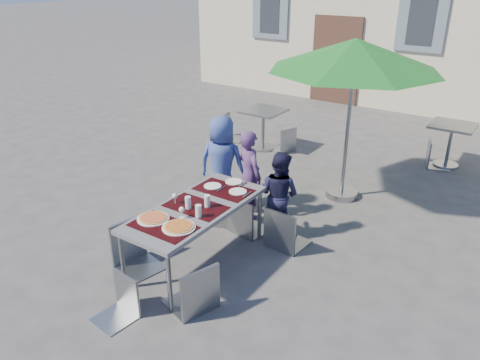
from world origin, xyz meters
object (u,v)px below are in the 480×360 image
Objects in this scene: chair_4 at (193,260)px; bg_chair_l_0 at (229,111)px; dining_table at (196,211)px; chair_2 at (285,205)px; chair_0 at (217,187)px; cafe_table_1 at (451,137)px; child_2 at (279,194)px; chair_3 at (131,219)px; pizza_near_right at (179,227)px; cafe_table_0 at (263,121)px; bg_chair_l_1 at (437,138)px; bg_chair_r_0 at (286,125)px; pizza_near_left at (153,218)px; chair_5 at (117,276)px; child_0 at (222,164)px; patio_umbrella at (355,56)px; child_1 at (249,175)px; chair_1 at (246,194)px.

chair_4 is 1.04× the size of bg_chair_l_0.
chair_2 reaches higher than dining_table.
cafe_table_1 is (2.16, 4.02, -0.01)m from chair_0.
bg_chair_l_0 is at bearing -41.12° from child_2.
chair_3 is 1.35× the size of cafe_table_1.
pizza_near_right is at bearing -68.93° from chair_0.
child_2 reaches higher than cafe_table_0.
bg_chair_l_1 is at bearing -103.19° from child_2.
bg_chair_r_0 is (-0.62, 3.03, -0.02)m from chair_0.
pizza_near_left is 5.76m from cafe_table_1.
chair_5 is 5.17m from cafe_table_0.
chair_3 is (-0.00, -1.79, -0.08)m from child_0.
pizza_near_right is 0.15× the size of patio_umbrella.
chair_2 is at bearing 45.99° from chair_3.
chair_4 is (0.37, -0.22, -0.16)m from pizza_near_right.
bg_chair_l_1 is at bearing -141.59° from cafe_table_1.
bg_chair_r_0 is at bearing -96.91° from child_0.
child_0 is at bearing 102.25° from pizza_near_left.
pizza_near_left is at bearing -177.64° from pizza_near_right.
chair_3 is at bearing -84.87° from bg_chair_r_0.
cafe_table_0 is at bearing 110.19° from pizza_near_right.
cafe_table_1 is (1.64, 5.39, -0.22)m from pizza_near_right.
cafe_table_0 is at bearing 110.35° from dining_table.
cafe_table_1 is at bearing 73.11° from pizza_near_right.
cafe_table_1 is (1.09, 4.04, -0.07)m from chair_2.
chair_4 is at bearing 131.30° from child_1.
chair_5 is at bearing -106.78° from cafe_table_1.
bg_chair_l_0 is at bearing 120.53° from dining_table.
child_1 reaches higher than chair_2.
chair_1 is 1.29× the size of cafe_table_1.
child_2 is 1.28× the size of bg_chair_r_0.
chair_4 is at bearing -66.61° from cafe_table_0.
chair_2 reaches higher than chair_4.
bg_chair_r_0 is (-1.15, 4.40, -0.23)m from pizza_near_right.
pizza_near_left is 4.91m from bg_chair_l_0.
patio_umbrella is 3.16× the size of cafe_table_1.
child_2 is 1.82m from chair_4.
chair_4 is at bearing -96.17° from chair_2.
chair_4 is at bearing 40.79° from chair_5.
chair_3 is at bearing -112.80° from patio_umbrella.
bg_chair_l_1 is at bearing 67.21° from chair_3.
chair_0 is 3.09m from cafe_table_0.
pizza_near_right is 0.35× the size of chair_2.
bg_chair_l_1 is (1.44, 5.23, -0.24)m from pizza_near_right.
chair_1 reaches higher than chair_5.
child_2 is (0.67, 1.61, -0.18)m from pizza_near_left.
chair_0 is (-0.36, 0.88, -0.14)m from dining_table.
child_1 is 0.51m from chair_1.
dining_table is 1.78× the size of chair_2.
chair_3 is at bearing -117.33° from chair_1.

